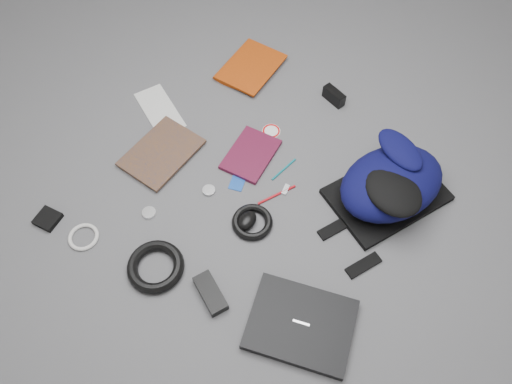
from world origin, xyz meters
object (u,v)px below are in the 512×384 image
Objects in this scene: backpack at (392,183)px; laptop at (301,324)px; textbook_red at (231,58)px; power_brick at (210,293)px; pouch at (48,219)px; comic_book at (141,140)px; mouse at (247,221)px; dvd_case at (251,154)px; compact_camera at (334,96)px.

laptop is at bearing -65.57° from backpack.
power_brick is at bearing -59.78° from textbook_red.
textbook_red is at bearing 89.16° from pouch.
mouse is (0.53, -0.03, 0.01)m from comic_book.
dvd_case is (0.36, 0.20, -0.00)m from comic_book.
textbook_red is at bearing 88.93° from comic_book.
mouse is (-0.34, 0.18, 0.01)m from laptop.
dvd_case is (-0.50, 0.41, -0.01)m from laptop.
comic_book is at bearing 171.41° from mouse.
power_brick is 1.82× the size of pouch.
mouse reaches higher than pouch.
dvd_case is at bearing 137.30° from power_brick.
mouse is 0.67m from pouch.
textbook_red is 1.97× the size of power_brick.
textbook_red is 0.47m from compact_camera.
compact_camera reaches higher than dvd_case.
compact_camera is at bearing 51.66° from comic_book.
backpack reaches higher than dvd_case.
textbook_red is (-0.87, 0.74, -0.00)m from laptop.
power_brick is at bearing -28.33° from comic_book.
dvd_case is at bearing -140.77° from backpack.
dvd_case is at bearing -47.82° from textbook_red.
comic_book is at bearing 175.75° from power_brick.
mouse reaches higher than comic_book.
mouse is at bearing -64.20° from dvd_case.
dvd_case is (-0.48, -0.15, -0.08)m from backpack.
compact_camera is at bearing 65.48° from pouch.
pouch is at bearing -145.09° from power_brick.
dvd_case is at bearing 58.86° from pouch.
compact_camera reaches higher than laptop.
backpack is 0.92m from comic_book.
laptop is 0.89m from comic_book.
textbook_red is 0.96× the size of comic_book.
backpack is 1.36× the size of laptop.
backpack reaches higher than comic_book.
backpack is 1.96× the size of dvd_case.
textbook_red is at bearing 148.15° from power_brick.
pouch is (-0.61, -0.13, -0.01)m from power_brick.
power_brick reaches higher than dvd_case.
compact_camera is at bearing 91.07° from mouse.
backpack is 3.09× the size of power_brick.
comic_book is 0.66m from power_brick.
compact_camera reaches higher than textbook_red.
mouse reaches higher than textbook_red.
compact_camera is at bearing 96.67° from laptop.
mouse is at bearing -52.24° from textbook_red.
dvd_case is at bearing 27.14° from comic_book.
laptop is (0.02, -0.56, -0.07)m from backpack.
backpack is 0.70m from power_brick.
textbook_red is 3.41× the size of mouse.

